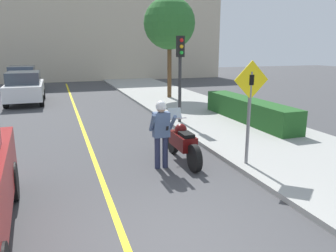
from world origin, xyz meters
name	(u,v)px	position (x,y,z in m)	size (l,w,h in m)	color
ground_plane	(169,248)	(0.00, 0.00, 0.00)	(80.00, 80.00, 0.00)	#424244
sidewalk_curb	(274,143)	(4.80, 4.00, 0.06)	(4.40, 44.00, 0.12)	#9E9E99
road_center_line	(88,143)	(-0.60, 6.00, 0.00)	(0.12, 36.00, 0.01)	yellow
building_backdrop	(69,33)	(0.00, 26.00, 4.06)	(28.00, 1.20, 8.11)	beige
motorcycle	(183,142)	(1.59, 3.52, 0.52)	(0.62, 2.21, 1.32)	black
person_biker	(161,128)	(0.92, 3.24, 1.03)	(0.59, 0.47, 1.69)	#282D4C
crossing_sign	(250,103)	(2.91, 2.55, 1.64)	(0.91, 0.08, 2.51)	slate
traffic_light	(180,62)	(3.01, 7.43, 2.37)	(0.26, 0.30, 3.21)	#2D2D30
hedge_row	(248,110)	(5.60, 6.74, 0.55)	(0.90, 5.35, 0.85)	#235623
street_tree	(169,24)	(4.72, 13.56, 4.18)	(2.83, 2.83, 5.49)	brown
parked_car_white	(25,87)	(-2.98, 14.75, 0.86)	(1.88, 4.20, 1.68)	black
parked_car_blue	(23,78)	(-3.51, 20.44, 0.86)	(1.88, 4.20, 1.68)	black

